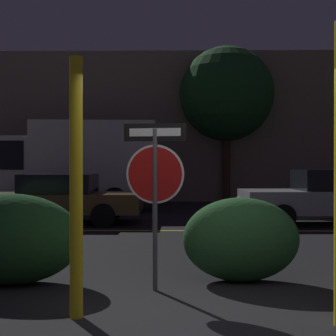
# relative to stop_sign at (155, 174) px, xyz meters

# --- Properties ---
(ground_plane) EXTENTS (260.00, 260.00, 0.00)m
(ground_plane) POSITION_rel_stop_sign_xyz_m (0.58, -1.20, -1.45)
(ground_plane) COLOR black
(road_center_stripe) EXTENTS (40.66, 0.12, 0.01)m
(road_center_stripe) POSITION_rel_stop_sign_xyz_m (0.58, 5.27, -1.45)
(road_center_stripe) COLOR gold
(road_center_stripe) RESTS_ON ground_plane
(stop_sign) EXTENTS (0.79, 0.14, 2.08)m
(stop_sign) POSITION_rel_stop_sign_xyz_m (0.00, 0.00, 0.00)
(stop_sign) COLOR #4C4C51
(stop_sign) RESTS_ON ground_plane
(yellow_pole_left) EXTENTS (0.13, 0.13, 2.67)m
(yellow_pole_left) POSITION_rel_stop_sign_xyz_m (-0.76, -1.04, -0.12)
(yellow_pole_left) COLOR yellow
(yellow_pole_left) RESTS_ON ground_plane
(hedge_bush_1) EXTENTS (1.89, 0.97, 1.19)m
(hedge_bush_1) POSITION_rel_stop_sign_xyz_m (-1.92, 0.27, -0.86)
(hedge_bush_1) COLOR #1E4C23
(hedge_bush_1) RESTS_ON ground_plane
(hedge_bush_2) EXTENTS (1.56, 0.77, 1.13)m
(hedge_bush_2) POSITION_rel_stop_sign_xyz_m (1.13, 0.47, -0.89)
(hedge_bush_2) COLOR #285B2D
(hedge_bush_2) RESTS_ON ground_plane
(passing_car_2) EXTENTS (4.82, 1.89, 1.32)m
(passing_car_2) POSITION_rel_stop_sign_xyz_m (-2.98, 6.70, -0.79)
(passing_car_2) COLOR brown
(passing_car_2) RESTS_ON ground_plane
(passing_car_3) EXTENTS (4.58, 1.98, 1.44)m
(passing_car_3) POSITION_rel_stop_sign_xyz_m (4.28, 6.58, -0.74)
(passing_car_3) COLOR #9E9EA3
(passing_car_3) RESTS_ON ground_plane
(delivery_truck) EXTENTS (6.71, 2.71, 3.02)m
(delivery_truck) POSITION_rel_stop_sign_xyz_m (-3.79, 10.11, 0.18)
(delivery_truck) COLOR silver
(delivery_truck) RESTS_ON ground_plane
(tree_0) EXTENTS (3.95, 3.95, 6.52)m
(tree_0) POSITION_rel_stop_sign_xyz_m (2.41, 13.83, 3.08)
(tree_0) COLOR #422D1E
(tree_0) RESTS_ON ground_plane
(building_backdrop) EXTENTS (32.48, 3.89, 6.43)m
(building_backdrop) POSITION_rel_stop_sign_xyz_m (1.01, 16.01, 1.76)
(building_backdrop) COLOR #7A6B5B
(building_backdrop) RESTS_ON ground_plane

